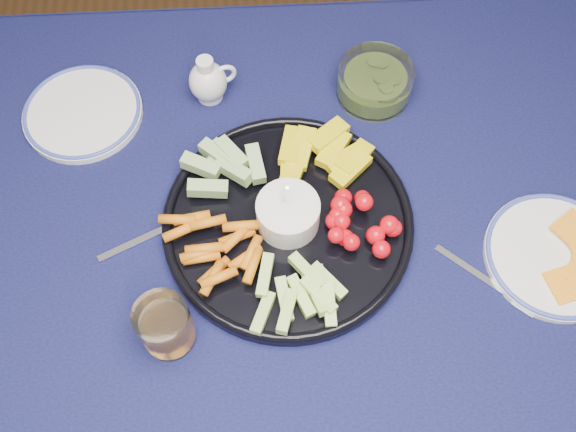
{
  "coord_description": "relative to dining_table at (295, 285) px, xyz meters",
  "views": [
    {
      "loc": [
        -0.03,
        -0.39,
        1.63
      ],
      "look_at": [
        -0.01,
        0.06,
        0.78
      ],
      "focal_mm": 40.0,
      "sensor_mm": 36.0,
      "label": 1
    }
  ],
  "objects": [
    {
      "name": "fork_right",
      "position": [
        0.29,
        -0.05,
        0.09
      ],
      "size": [
        0.14,
        0.12,
        0.0
      ],
      "color": "silver",
      "rests_on": "dining_table"
    },
    {
      "name": "cheese_plate",
      "position": [
        0.39,
        -0.01,
        0.1
      ],
      "size": [
        0.21,
        0.21,
        0.02
      ],
      "color": "white",
      "rests_on": "dining_table"
    },
    {
      "name": "dining_table",
      "position": [
        0.0,
        0.0,
        0.0
      ],
      "size": [
        1.67,
        1.07,
        0.75
      ],
      "color": "#472E17",
      "rests_on": "ground"
    },
    {
      "name": "crudite_platter",
      "position": [
        -0.01,
        0.06,
        0.11
      ],
      "size": [
        0.38,
        0.38,
        0.12
      ],
      "color": "black",
      "rests_on": "dining_table"
    },
    {
      "name": "fork_left",
      "position": [
        -0.2,
        0.07,
        0.09
      ],
      "size": [
        0.17,
        0.09,
        0.0
      ],
      "color": "silver",
      "rests_on": "dining_table"
    },
    {
      "name": "creamer_pitcher",
      "position": [
        -0.13,
        0.32,
        0.13
      ],
      "size": [
        0.08,
        0.06,
        0.09
      ],
      "color": "white",
      "rests_on": "dining_table"
    },
    {
      "name": "pickle_bowl",
      "position": [
        0.15,
        0.31,
        0.11
      ],
      "size": [
        0.13,
        0.13,
        0.06
      ],
      "color": "white",
      "rests_on": "dining_table"
    },
    {
      "name": "juice_tumbler",
      "position": [
        -0.18,
        -0.1,
        0.13
      ],
      "size": [
        0.08,
        0.08,
        0.09
      ],
      "color": "white",
      "rests_on": "dining_table"
    },
    {
      "name": "side_plate_extra",
      "position": [
        -0.34,
        0.29,
        0.1
      ],
      "size": [
        0.2,
        0.2,
        0.02
      ],
      "color": "white",
      "rests_on": "dining_table"
    }
  ]
}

